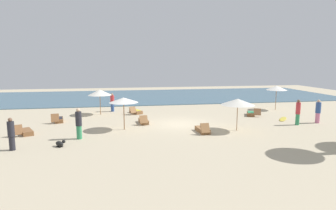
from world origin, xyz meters
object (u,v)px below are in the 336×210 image
lounger_0 (203,130)px  person_0 (298,112)px  lounger_3 (144,121)px  lounger_5 (26,132)px  surfboard (283,119)px  lounger_4 (59,120)px  lounger_2 (251,114)px  person_4 (112,102)px  lounger_1 (136,111)px  person_2 (11,134)px  person_1 (79,123)px  umbrella_3 (100,92)px  umbrella_1 (124,100)px  person_3 (318,111)px  dog (60,144)px  umbrella_2 (238,102)px  umbrella_0 (277,88)px

lounger_0 → person_0: 7.62m
lounger_3 → lounger_5: 8.01m
surfboard → lounger_4: bearing=173.3°
lounger_2 → person_4: (-11.88, 4.04, 0.67)m
lounger_1 → surfboard: lounger_1 is taller
lounger_0 → person_0: (7.52, 0.96, 0.79)m
lounger_4 → person_2: size_ratio=0.99×
person_1 → person_2: person_1 is taller
umbrella_3 → umbrella_1: bearing=-71.6°
person_2 → surfboard: bearing=14.8°
person_3 → umbrella_1: bearing=178.7°
lounger_3 → surfboard: size_ratio=0.90×
lounger_4 → person_2: bearing=-97.6°
person_1 → person_4: (1.76, 9.24, -0.10)m
person_3 → dog: person_3 is taller
person_1 → lounger_4: bearing=113.0°
umbrella_2 → umbrella_3: bearing=141.7°
umbrella_2 → person_4: size_ratio=1.33×
umbrella_0 → umbrella_2: bearing=-134.4°
umbrella_3 → person_1: size_ratio=1.17×
umbrella_0 → lounger_2: 4.77m
person_0 → person_2: person_0 is taller
person_3 → umbrella_0: bearing=89.6°
lounger_4 → surfboard: 17.80m
lounger_1 → surfboard: size_ratio=0.94×
umbrella_3 → lounger_0: bearing=-47.0°
person_3 → lounger_2: bearing=134.9°
person_3 → umbrella_2: bearing=-170.2°
lounger_1 → person_2: 11.89m
lounger_0 → lounger_1: bearing=117.6°
lounger_4 → dog: 6.90m
person_0 → surfboard: 2.21m
umbrella_0 → lounger_5: (-20.85, -5.88, -1.94)m
umbrella_0 → lounger_3: (-13.10, -3.89, -1.94)m
umbrella_0 → person_3: (-0.04, -6.00, -1.21)m
umbrella_0 → dog: (-18.12, -9.02, -1.94)m
lounger_2 → lounger_5: 17.55m
umbrella_3 → lounger_0: 10.52m
lounger_0 → person_4: 10.83m
person_4 → dog: bearing=-103.7°
umbrella_1 → lounger_1: 6.35m
umbrella_2 → lounger_2: 6.17m
lounger_2 → dog: size_ratio=2.74×
umbrella_2 → person_3: umbrella_2 is taller
umbrella_3 → lounger_3: (3.44, -4.17, -1.79)m
umbrella_0 → umbrella_2: 10.09m
umbrella_3 → person_2: (-3.94, -9.55, -1.08)m
person_2 → lounger_5: bearing=96.3°
umbrella_1 → person_2: (-5.91, -3.61, -1.16)m
person_4 → umbrella_2: bearing=-46.3°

